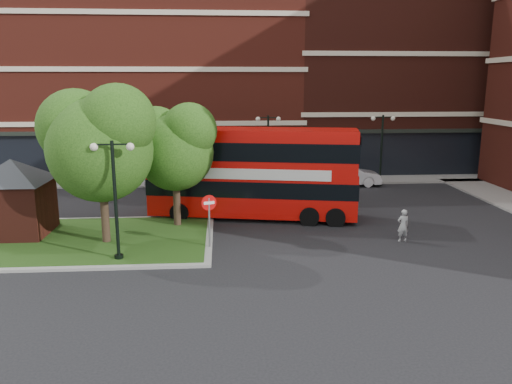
{
  "coord_description": "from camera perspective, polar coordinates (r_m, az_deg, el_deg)",
  "views": [
    {
      "loc": [
        -1.23,
        -19.59,
        7.26
      ],
      "look_at": [
        0.43,
        4.01,
        2.0
      ],
      "focal_mm": 35.0,
      "sensor_mm": 36.0,
      "label": 1
    }
  ],
  "objects": [
    {
      "name": "terrace_far_left",
      "position": [
        44.12,
        -13.14,
        11.87
      ],
      "size": [
        26.0,
        12.0,
        14.0
      ],
      "primitive_type": "cube",
      "color": "maroon",
      "rests_on": "ground"
    },
    {
      "name": "lamp_far_left",
      "position": [
        34.53,
        1.38,
        5.15
      ],
      "size": [
        1.72,
        0.36,
        5.0
      ],
      "color": "black",
      "rests_on": "ground"
    },
    {
      "name": "tree_island_west",
      "position": [
        22.94,
        -17.61,
        5.78
      ],
      "size": [
        5.4,
        4.71,
        7.21
      ],
      "color": "#2D2116",
      "rests_on": "ground"
    },
    {
      "name": "lamp_island",
      "position": [
        20.73,
        -15.81,
        -0.3
      ],
      "size": [
        1.72,
        0.36,
        5.0
      ],
      "color": "black",
      "rests_on": "ground"
    },
    {
      "name": "no_entry_sign",
      "position": [
        21.81,
        -5.39,
        -2.16
      ],
      "size": [
        0.66,
        0.27,
        2.45
      ],
      "rotation": [
        0.0,
        0.0,
        0.33
      ],
      "color": "slate",
      "rests_on": "ground"
    },
    {
      "name": "traffic_island",
      "position": [
        24.66,
        -19.85,
        -5.2
      ],
      "size": [
        12.6,
        7.6,
        0.15
      ],
      "color": "gray",
      "rests_on": "ground"
    },
    {
      "name": "car_silver",
      "position": [
        34.84,
        -8.97,
        1.6
      ],
      "size": [
        4.56,
        2.34,
        1.49
      ],
      "primitive_type": "imported",
      "rotation": [
        0.0,
        0.0,
        1.43
      ],
      "color": "silver",
      "rests_on": "ground"
    },
    {
      "name": "lamp_far_right",
      "position": [
        36.17,
        14.16,
        5.11
      ],
      "size": [
        1.72,
        0.36,
        5.0
      ],
      "color": "black",
      "rests_on": "ground"
    },
    {
      "name": "bus",
      "position": [
        26.73,
        -0.38,
        2.87
      ],
      "size": [
        11.35,
        4.62,
        4.23
      ],
      "rotation": [
        0.0,
        0.0,
        -0.2
      ],
      "color": "red",
      "rests_on": "ground"
    },
    {
      "name": "car_white",
      "position": [
        36.01,
        10.46,
        1.91
      ],
      "size": [
        4.65,
        1.82,
        1.51
      ],
      "primitive_type": "imported",
      "rotation": [
        0.0,
        0.0,
        1.52
      ],
      "color": "silver",
      "rests_on": "ground"
    },
    {
      "name": "kiosk",
      "position": [
        26.01,
        -25.99,
        0.29
      ],
      "size": [
        6.51,
        6.51,
        3.6
      ],
      "color": "#471911",
      "rests_on": "traffic_island"
    },
    {
      "name": "ground",
      "position": [
        20.93,
        -0.4,
        -7.76
      ],
      "size": [
        120.0,
        120.0,
        0.0
      ],
      "primitive_type": "plane",
      "color": "black",
      "rests_on": "ground"
    },
    {
      "name": "tree_island_east",
      "position": [
        24.95,
        -9.43,
        5.41
      ],
      "size": [
        4.46,
        3.9,
        6.29
      ],
      "color": "#2D2116",
      "rests_on": "ground"
    },
    {
      "name": "woman",
      "position": [
        24.04,
        16.45,
        -3.68
      ],
      "size": [
        0.59,
        0.42,
        1.52
      ],
      "primitive_type": "imported",
      "rotation": [
        0.0,
        0.0,
        3.25
      ],
      "color": "#9B9B9E",
      "rests_on": "ground"
    },
    {
      "name": "pavement_far",
      "position": [
        36.83,
        -2.03,
        1.25
      ],
      "size": [
        44.0,
        3.0,
        0.12
      ],
      "primitive_type": "cube",
      "color": "slate",
      "rests_on": "ground"
    },
    {
      "name": "terrace_far_right",
      "position": [
        46.18,
        15.64,
        13.0
      ],
      "size": [
        18.0,
        12.0,
        16.0
      ],
      "primitive_type": "cube",
      "color": "#471911",
      "rests_on": "ground"
    }
  ]
}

